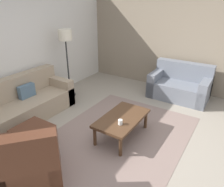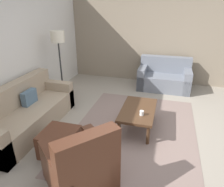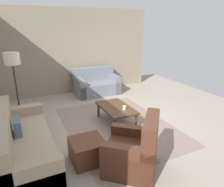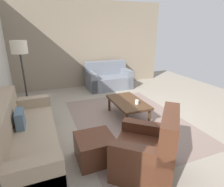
{
  "view_description": "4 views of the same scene",
  "coord_description": "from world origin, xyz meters",
  "px_view_note": "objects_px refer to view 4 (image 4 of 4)",
  "views": [
    {
      "loc": [
        -2.76,
        -1.67,
        2.39
      ],
      "look_at": [
        0.16,
        0.2,
        0.81
      ],
      "focal_mm": 34.02,
      "sensor_mm": 36.0,
      "label": 1
    },
    {
      "loc": [
        -3.4,
        -0.5,
        2.28
      ],
      "look_at": [
        0.18,
        0.51,
        0.65
      ],
      "focal_mm": 33.03,
      "sensor_mm": 36.0,
      "label": 2
    },
    {
      "loc": [
        -3.89,
        2.01,
        2.26
      ],
      "look_at": [
        0.03,
        0.13,
        0.8
      ],
      "focal_mm": 32.88,
      "sensor_mm": 36.0,
      "label": 3
    },
    {
      "loc": [
        -3.31,
        1.73,
        1.95
      ],
      "look_at": [
        0.05,
        0.38,
        0.67
      ],
      "focal_mm": 29.82,
      "sensor_mm": 36.0,
      "label": 4
    }
  ],
  "objects_px": {
    "armchair_leather": "(150,154)",
    "cup": "(137,102)",
    "couch_loveseat": "(108,79)",
    "couch_main": "(21,140)",
    "ottoman": "(95,148)",
    "coffee_table": "(128,103)",
    "lamp_standing": "(20,56)"
  },
  "relations": [
    {
      "from": "ottoman",
      "to": "cup",
      "type": "xyz_separation_m",
      "value": [
        0.88,
        -1.2,
        0.25
      ]
    },
    {
      "from": "couch_loveseat",
      "to": "couch_main",
      "type": "bearing_deg",
      "value": 139.08
    },
    {
      "from": "couch_loveseat",
      "to": "cup",
      "type": "height_order",
      "value": "couch_loveseat"
    },
    {
      "from": "armchair_leather",
      "to": "ottoman",
      "type": "relative_size",
      "value": 2.02
    },
    {
      "from": "ottoman",
      "to": "lamp_standing",
      "type": "xyz_separation_m",
      "value": [
        1.94,
        0.97,
        1.21
      ]
    },
    {
      "from": "coffee_table",
      "to": "lamp_standing",
      "type": "distance_m",
      "value": 2.47
    },
    {
      "from": "coffee_table",
      "to": "couch_loveseat",
      "type": "bearing_deg",
      "value": -9.49
    },
    {
      "from": "lamp_standing",
      "to": "ottoman",
      "type": "bearing_deg",
      "value": -153.39
    },
    {
      "from": "armchair_leather",
      "to": "coffee_table",
      "type": "distance_m",
      "value": 1.72
    },
    {
      "from": "armchair_leather",
      "to": "ottoman",
      "type": "height_order",
      "value": "armchair_leather"
    },
    {
      "from": "ottoman",
      "to": "cup",
      "type": "distance_m",
      "value": 1.51
    },
    {
      "from": "couch_main",
      "to": "couch_loveseat",
      "type": "height_order",
      "value": "same"
    },
    {
      "from": "couch_main",
      "to": "ottoman",
      "type": "bearing_deg",
      "value": -115.37
    },
    {
      "from": "coffee_table",
      "to": "cup",
      "type": "distance_m",
      "value": 0.27
    },
    {
      "from": "couch_loveseat",
      "to": "lamp_standing",
      "type": "xyz_separation_m",
      "value": [
        -1.48,
        2.47,
        1.11
      ]
    },
    {
      "from": "couch_loveseat",
      "to": "cup",
      "type": "relative_size",
      "value": 16.2
    },
    {
      "from": "couch_loveseat",
      "to": "coffee_table",
      "type": "bearing_deg",
      "value": 170.51
    },
    {
      "from": "couch_main",
      "to": "couch_loveseat",
      "type": "xyz_separation_m",
      "value": [
        2.93,
        -2.54,
        -0.0
      ]
    },
    {
      "from": "cup",
      "to": "coffee_table",
      "type": "bearing_deg",
      "value": 22.95
    },
    {
      "from": "cup",
      "to": "couch_loveseat",
      "type": "bearing_deg",
      "value": -6.53
    },
    {
      "from": "couch_main",
      "to": "couch_loveseat",
      "type": "relative_size",
      "value": 1.58
    },
    {
      "from": "ottoman",
      "to": "coffee_table",
      "type": "relative_size",
      "value": 0.51
    },
    {
      "from": "couch_main",
      "to": "ottoman",
      "type": "distance_m",
      "value": 1.16
    },
    {
      "from": "cup",
      "to": "lamp_standing",
      "type": "height_order",
      "value": "lamp_standing"
    },
    {
      "from": "armchair_leather",
      "to": "cup",
      "type": "xyz_separation_m",
      "value": [
        1.42,
        -0.58,
        0.15
      ]
    },
    {
      "from": "couch_loveseat",
      "to": "cup",
      "type": "xyz_separation_m",
      "value": [
        -2.55,
        0.29,
        0.16
      ]
    },
    {
      "from": "armchair_leather",
      "to": "couch_main",
      "type": "bearing_deg",
      "value": 58.13
    },
    {
      "from": "couch_main",
      "to": "armchair_leather",
      "type": "bearing_deg",
      "value": -121.87
    },
    {
      "from": "ottoman",
      "to": "cup",
      "type": "height_order",
      "value": "cup"
    },
    {
      "from": "ottoman",
      "to": "lamp_standing",
      "type": "bearing_deg",
      "value": 26.61
    },
    {
      "from": "couch_loveseat",
      "to": "lamp_standing",
      "type": "height_order",
      "value": "lamp_standing"
    },
    {
      "from": "armchair_leather",
      "to": "lamp_standing",
      "type": "height_order",
      "value": "lamp_standing"
    }
  ]
}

